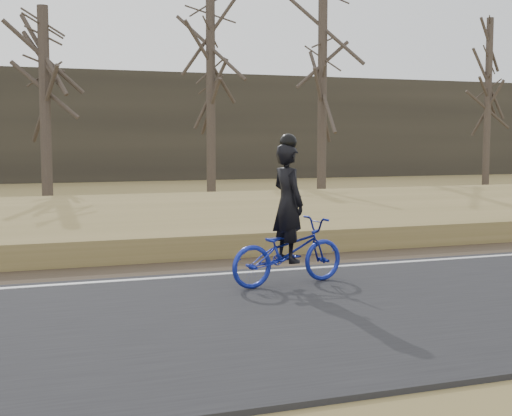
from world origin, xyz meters
name	(u,v)px	position (x,y,z in m)	size (l,w,h in m)	color
ground	(132,286)	(0.00, 0.00, 0.00)	(120.00, 120.00, 0.00)	#947F4B
road	(168,324)	(0.00, -2.50, 0.03)	(120.00, 6.00, 0.06)	black
edge_line	(130,280)	(0.00, 0.20, 0.07)	(120.00, 0.12, 0.01)	silver
shoulder	(120,272)	(0.00, 1.20, 0.02)	(120.00, 1.60, 0.04)	#473A2B
embankment	(97,237)	(0.00, 4.20, 0.22)	(120.00, 5.00, 0.44)	#947F4B
ballast	(78,218)	(0.00, 8.00, 0.23)	(120.00, 3.00, 0.45)	slate
railroad	(78,207)	(0.00, 8.00, 0.53)	(120.00, 2.40, 0.29)	black
treeline_backdrop	(35,126)	(0.00, 30.00, 3.00)	(120.00, 4.00, 6.00)	#383328
cyclist	(288,237)	(2.21, -0.93, 0.78)	(2.00, 0.99, 2.29)	#162499
bare_tree_near_left	(45,109)	(-0.45, 12.85, 3.23)	(0.36, 0.36, 6.45)	#4A3F36
bare_tree_center	(211,99)	(6.06, 16.50, 3.86)	(0.36, 0.36, 7.72)	#4A3F36
bare_tree_right	(322,96)	(10.05, 14.68, 3.94)	(0.36, 0.36, 7.89)	#4A3F36
bare_tree_far_right	(488,102)	(21.27, 19.14, 4.15)	(0.36, 0.36, 8.30)	#4A3F36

